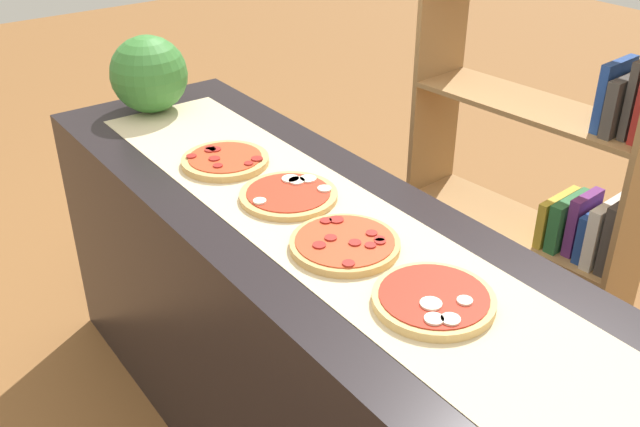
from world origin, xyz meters
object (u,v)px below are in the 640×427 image
(pizza_mozzarella_1, at_px, (290,194))
(pizza_mozzarella_3, at_px, (434,300))
(pizza_pepperoni_0, at_px, (225,160))
(bookshelf, at_px, (551,193))
(watermelon, at_px, (149,74))
(pizza_pepperoni_2, at_px, (345,244))

(pizza_mozzarella_1, bearing_deg, pizza_mozzarella_3, -2.31)
(pizza_pepperoni_0, distance_m, bookshelf, 1.14)
(pizza_pepperoni_0, distance_m, watermelon, 0.54)
(pizza_pepperoni_2, bearing_deg, pizza_pepperoni_0, 179.95)
(pizza_pepperoni_0, distance_m, pizza_mozzarella_1, 0.29)
(bookshelf, bearing_deg, pizza_mozzarella_3, -66.17)
(bookshelf, bearing_deg, pizza_mozzarella_1, -97.27)
(pizza_mozzarella_3, bearing_deg, bookshelf, 113.83)
(pizza_mozzarella_3, height_order, bookshelf, bookshelf)
(pizza_pepperoni_0, bearing_deg, watermelon, 178.63)
(pizza_mozzarella_1, xyz_separation_m, bookshelf, (0.13, 1.00, -0.25))
(pizza_mozzarella_1, bearing_deg, watermelon, -178.29)
(pizza_mozzarella_1, distance_m, pizza_pepperoni_2, 0.29)
(pizza_mozzarella_3, bearing_deg, watermelon, -179.96)
(pizza_pepperoni_2, relative_size, watermelon, 1.02)
(pizza_mozzarella_1, relative_size, bookshelf, 0.19)
(pizza_mozzarella_3, distance_m, bookshelf, 1.14)
(pizza_mozzarella_1, height_order, watermelon, watermelon)
(pizza_pepperoni_0, height_order, bookshelf, bookshelf)
(bookshelf, bearing_deg, watermelon, -132.67)
(pizza_mozzarella_3, height_order, watermelon, watermelon)
(pizza_pepperoni_0, bearing_deg, bookshelf, 68.14)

